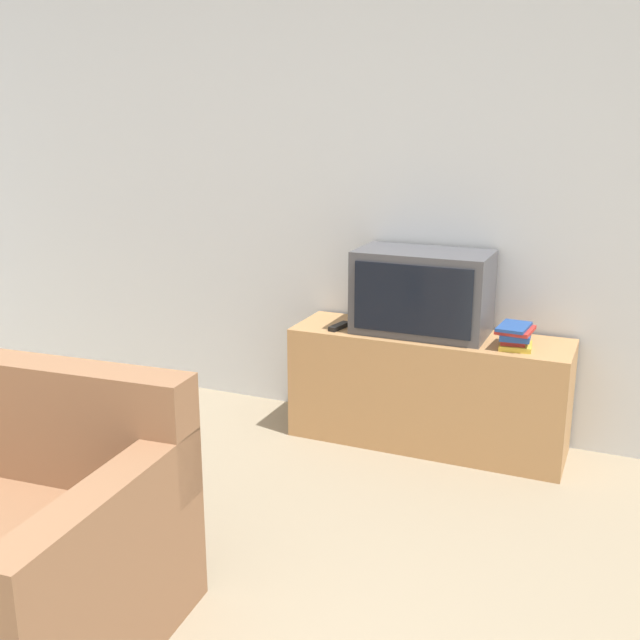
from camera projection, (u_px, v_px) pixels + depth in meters
name	position (u px, v px, depth m)	size (l,w,h in m)	color
wall_back	(333.00, 187.00, 4.12)	(9.00, 0.06, 2.60)	silver
tv_stand	(428.00, 389.00, 3.90)	(1.42, 0.42, 0.60)	tan
television	(422.00, 292.00, 3.81)	(0.67, 0.38, 0.42)	#4C4C51
book_stack	(515.00, 336.00, 3.59)	(0.18, 0.22, 0.11)	gold
remote_on_stand	(339.00, 326.00, 3.92)	(0.07, 0.16, 0.02)	black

